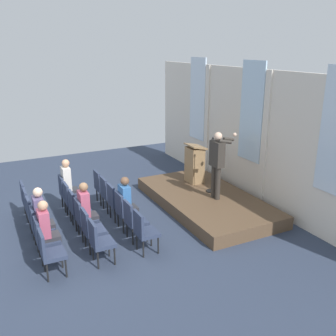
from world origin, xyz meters
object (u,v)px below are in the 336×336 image
at_px(lectern, 195,164).
at_px(chair_r0_c0, 101,185).
at_px(chair_r2_c5, 49,251).
at_px(chair_r0_c4, 133,219).
at_px(chair_r2_c2, 35,215).
at_px(chair_r2_c4, 44,237).
at_px(audience_r0_c3, 127,200).
at_px(chair_r0_c5, 144,230).
at_px(chair_r1_c1, 71,198).
at_px(chair_r1_c4, 91,227).
at_px(chair_r1_c0, 66,191).
at_px(audience_r2_c4, 47,228).
at_px(speaker, 217,160).
at_px(chair_r1_c5, 99,240).
at_px(chair_r2_c3, 39,225).
at_px(audience_r1_c3, 86,207).
at_px(chair_r2_c1, 31,205).
at_px(chair_r0_c2, 116,200).
at_px(chair_r1_c3, 84,217).
at_px(audience_r1_c0, 68,182).
at_px(chair_r0_c1, 108,192).
at_px(audience_r2_c3, 42,215).
at_px(chair_r1_c2, 77,207).
at_px(mic_stand, 212,180).
at_px(chair_r0_c3, 124,209).

distance_m(lectern, chair_r0_c0, 2.77).
bearing_deg(chair_r2_c5, chair_r0_c4, 107.18).
bearing_deg(chair_r2_c2, chair_r0_c4, 58.27).
bearing_deg(chair_r0_c0, chair_r2_c4, -38.96).
distance_m(audience_r0_c3, chair_r0_c5, 1.21).
xyz_separation_m(chair_r1_c1, chair_r2_c2, (0.59, -0.96, 0.00)).
height_order(chair_r1_c1, chair_r2_c5, same).
bearing_deg(chair_r1_c4, chair_r2_c5, -58.27).
distance_m(chair_r0_c0, chair_r1_c0, 0.96).
distance_m(audience_r2_c4, chair_r2_c5, 0.63).
bearing_deg(lectern, speaker, -5.05).
xyz_separation_m(chair_r1_c5, chair_r2_c3, (-1.19, -0.96, 0.00)).
bearing_deg(chair_r2_c4, audience_r1_c3, 119.70).
height_order(chair_r1_c0, chair_r2_c1, same).
distance_m(lectern, chair_r2_c2, 4.71).
height_order(chair_r0_c2, chair_r1_c5, same).
bearing_deg(chair_r1_c3, chair_r1_c1, 180.00).
relative_size(chair_r0_c5, chair_r1_c3, 1.00).
bearing_deg(audience_r1_c0, chair_r2_c4, -23.61).
distance_m(audience_r0_c3, chair_r1_c5, 1.59).
relative_size(chair_r1_c4, chair_r2_c3, 1.00).
relative_size(chair_r0_c5, chair_r2_c1, 1.00).
bearing_deg(chair_r0_c1, chair_r1_c4, -28.33).
xyz_separation_m(chair_r1_c0, audience_r2_c3, (1.78, -0.88, 0.23)).
bearing_deg(chair_r1_c2, chair_r2_c1, -121.73).
xyz_separation_m(speaker, chair_r0_c4, (0.62, -2.59, -0.83)).
height_order(chair_r0_c2, chair_r2_c5, same).
xyz_separation_m(lectern, chair_r0_c5, (2.54, -2.71, -0.34)).
distance_m(mic_stand, lectern, 0.92).
bearing_deg(chair_r1_c5, chair_r2_c4, -121.73).
relative_size(chair_r0_c1, audience_r2_c3, 0.68).
relative_size(chair_r1_c3, audience_r2_c3, 0.68).
distance_m(speaker, lectern, 1.42).
xyz_separation_m(audience_r1_c3, audience_r2_c4, (0.59, -0.96, -0.01)).
bearing_deg(lectern, chair_r1_c0, -96.66).
distance_m(chair_r1_c4, chair_r2_c5, 1.13).
xyz_separation_m(chair_r2_c4, audience_r2_c4, (-0.00, 0.08, 0.20)).
distance_m(chair_r2_c3, audience_r2_c3, 0.24).
relative_size(chair_r1_c3, chair_r1_c5, 1.00).
bearing_deg(chair_r1_c0, audience_r0_c3, 30.32).
bearing_deg(audience_r1_c3, chair_r0_c0, 153.71).
height_order(chair_r1_c3, chair_r2_c5, same).
height_order(chair_r0_c0, audience_r1_c3, audience_r1_c3).
bearing_deg(chair_r1_c5, audience_r1_c0, 178.50).
height_order(chair_r2_c3, chair_r2_c4, same).
bearing_deg(lectern, chair_r0_c4, -54.32).
distance_m(chair_r1_c4, chair_r2_c3, 1.13).
bearing_deg(chair_r0_c1, chair_r0_c3, 0.00).
bearing_deg(chair_r2_c2, chair_r1_c4, 38.96).
bearing_deg(audience_r1_c3, chair_r0_c5, 36.54).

